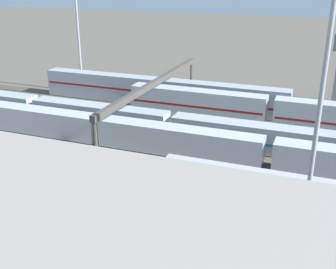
% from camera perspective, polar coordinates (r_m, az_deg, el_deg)
% --- Properties ---
extents(ground_plane, '(400.00, 400.00, 0.00)m').
position_cam_1_polar(ground_plane, '(61.88, 2.22, -0.86)').
color(ground_plane, '#60594F').
extents(track_bed_0, '(140.00, 2.80, 0.12)m').
position_cam_1_polar(track_bed_0, '(75.37, 5.96, 3.18)').
color(track_bed_0, '#4C443D').
rests_on(track_bed_0, ground_plane).
extents(track_bed_1, '(140.00, 2.80, 0.12)m').
position_cam_1_polar(track_bed_1, '(70.80, 4.87, 2.02)').
color(track_bed_1, '#4C443D').
rests_on(track_bed_1, ground_plane).
extents(track_bed_2, '(140.00, 2.80, 0.12)m').
position_cam_1_polar(track_bed_2, '(66.30, 3.64, 0.71)').
color(track_bed_2, '#4C443D').
rests_on(track_bed_2, ground_plane).
extents(track_bed_3, '(140.00, 2.80, 0.12)m').
position_cam_1_polar(track_bed_3, '(61.86, 2.22, -0.80)').
color(track_bed_3, '#3D3833').
rests_on(track_bed_3, ground_plane).
extents(track_bed_4, '(140.00, 2.80, 0.12)m').
position_cam_1_polar(track_bed_4, '(57.52, 0.59, -2.54)').
color(track_bed_4, '#3D3833').
rests_on(track_bed_4, ground_plane).
extents(track_bed_5, '(140.00, 2.80, 0.12)m').
position_cam_1_polar(track_bed_5, '(53.30, -1.31, -4.56)').
color(track_bed_5, '#3D3833').
rests_on(track_bed_5, ground_plane).
extents(track_bed_6, '(140.00, 2.80, 0.12)m').
position_cam_1_polar(track_bed_6, '(49.22, -3.54, -6.91)').
color(track_bed_6, '#3D3833').
rests_on(track_bed_6, ground_plane).
extents(train_on_track_0, '(47.20, 3.06, 5.00)m').
position_cam_1_polar(train_on_track_0, '(77.74, -1.16, 5.82)').
color(train_on_track_0, '#B7BABF').
rests_on(train_on_track_0, ground_plane).
extents(train_on_track_4, '(119.80, 3.00, 3.80)m').
position_cam_1_polar(train_on_track_4, '(56.51, 1.36, -0.84)').
color(train_on_track_4, silver).
rests_on(train_on_track_4, ground_plane).
extents(train_on_track_3, '(139.00, 3.06, 4.40)m').
position_cam_1_polar(train_on_track_3, '(62.57, -1.46, 1.41)').
color(train_on_track_3, '#1E6B9E').
rests_on(train_on_track_3, ground_plane).
extents(light_mast_0, '(2.80, 0.70, 25.09)m').
position_cam_1_polar(light_mast_0, '(86.83, -12.37, 16.08)').
color(light_mast_0, '#9EA0A5').
rests_on(light_mast_0, ground_plane).
extents(light_mast_1, '(2.80, 0.70, 25.18)m').
position_cam_1_polar(light_mast_1, '(37.69, 20.75, 9.15)').
color(light_mast_1, '#9EA0A5').
rests_on(light_mast_1, ground_plane).
extents(signal_gantry, '(0.70, 35.00, 8.80)m').
position_cam_1_polar(signal_gantry, '(61.03, -1.79, 6.41)').
color(signal_gantry, '#4C4742').
rests_on(signal_gantry, ground_plane).
extents(maintenance_shed, '(36.79, 14.22, 11.37)m').
position_cam_1_polar(maintenance_shed, '(29.87, -19.50, -16.16)').
color(maintenance_shed, '#9E9389').
rests_on(maintenance_shed, ground_plane).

